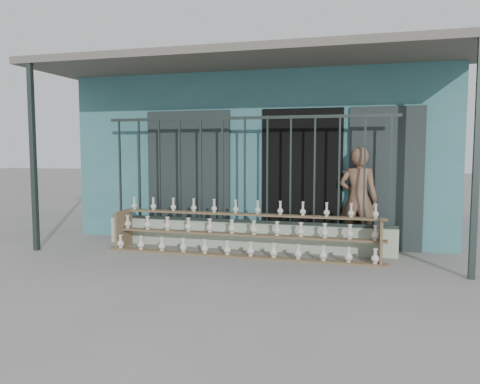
# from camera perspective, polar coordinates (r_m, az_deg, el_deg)

# --- Properties ---
(ground) EXTENTS (60.00, 60.00, 0.00)m
(ground) POSITION_cam_1_polar(r_m,az_deg,el_deg) (6.86, -2.23, -9.09)
(ground) COLOR slate
(workshop_building) EXTENTS (7.40, 6.60, 3.21)m
(workshop_building) POSITION_cam_1_polar(r_m,az_deg,el_deg) (10.75, 4.57, 4.80)
(workshop_building) COLOR #34696F
(workshop_building) RESTS_ON ground
(parapet_wall) EXTENTS (5.00, 0.20, 0.45)m
(parapet_wall) POSITION_cam_1_polar(r_m,az_deg,el_deg) (8.03, 0.57, -5.33)
(parapet_wall) COLOR #A2B59B
(parapet_wall) RESTS_ON ground
(security_fence) EXTENTS (5.00, 0.04, 1.80)m
(security_fence) POSITION_cam_1_polar(r_m,az_deg,el_deg) (7.90, 0.57, 2.71)
(security_fence) COLOR #283330
(security_fence) RESTS_ON parapet_wall
(shelf_rack) EXTENTS (4.50, 0.68, 0.85)m
(shelf_rack) POSITION_cam_1_polar(r_m,az_deg,el_deg) (7.59, 0.30, -4.90)
(shelf_rack) COLOR brown
(shelf_rack) RESTS_ON ground
(elderly_woman) EXTENTS (0.68, 0.50, 1.74)m
(elderly_woman) POSITION_cam_1_polar(r_m,az_deg,el_deg) (7.98, 14.22, -0.88)
(elderly_woman) COLOR brown
(elderly_woman) RESTS_ON ground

